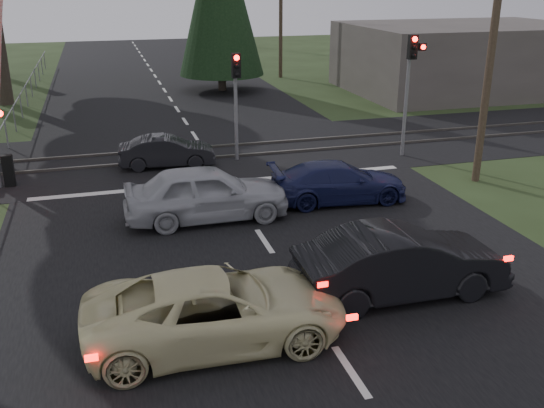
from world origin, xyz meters
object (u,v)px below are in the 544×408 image
object	(u,v)px
traffic_signal_center	(236,88)
cream_coupe	(216,309)
dark_hatchback	(401,263)
silver_car	(207,193)
utility_pole_near	(492,42)
blue_sedan	(338,182)
utility_pole_mid	(281,7)
traffic_signal_right	(411,72)
dark_car_far	(167,152)

from	to	relation	value
traffic_signal_center	cream_coupe	bearing A→B (deg)	-104.63
cream_coupe	dark_hatchback	bearing A→B (deg)	-79.28
silver_car	dark_hatchback	bearing A→B (deg)	-148.90
cream_coupe	silver_car	bearing A→B (deg)	-7.14
silver_car	traffic_signal_center	bearing A→B (deg)	-20.84
utility_pole_near	cream_coupe	bearing A→B (deg)	-145.39
traffic_signal_center	utility_pole_near	size ratio (longest dim) A/B	0.46
blue_sedan	cream_coupe	bearing A→B (deg)	146.14
dark_hatchback	silver_car	size ratio (longest dim) A/B	1.00
traffic_signal_center	utility_pole_mid	distance (m)	20.82
traffic_signal_right	silver_car	distance (m)	10.13
traffic_signal_right	utility_pole_near	distance (m)	3.87
utility_pole_near	dark_car_far	world-z (taller)	utility_pole_near
traffic_signal_right	blue_sedan	size ratio (longest dim) A/B	1.07
cream_coupe	traffic_signal_center	bearing A→B (deg)	-13.35
cream_coupe	silver_car	xyz separation A→B (m)	(0.94, 6.36, 0.10)
dark_car_far	cream_coupe	bearing A→B (deg)	-176.65
dark_car_far	utility_pole_mid	bearing A→B (deg)	-22.39
dark_hatchback	dark_car_far	bearing A→B (deg)	19.13
traffic_signal_right	dark_car_far	size ratio (longest dim) A/B	1.33
blue_sedan	traffic_signal_center	bearing A→B (deg)	25.31
cream_coupe	blue_sedan	world-z (taller)	cream_coupe
utility_pole_mid	dark_hatchback	distance (m)	31.52
blue_sedan	utility_pole_near	bearing A→B (deg)	-79.73
traffic_signal_right	utility_pole_mid	bearing A→B (deg)	87.34
utility_pole_near	silver_car	xyz separation A→B (m)	(-9.70, -0.98, -3.91)
traffic_signal_right	dark_car_far	bearing A→B (deg)	172.90
utility_pole_mid	dark_hatchback	size ratio (longest dim) A/B	1.90
cream_coupe	silver_car	distance (m)	6.43
cream_coupe	dark_car_far	distance (m)	11.98
utility_pole_mid	dark_hatchback	world-z (taller)	utility_pole_mid
traffic_signal_center	utility_pole_near	world-z (taller)	utility_pole_near
traffic_signal_right	traffic_signal_center	world-z (taller)	traffic_signal_right
cream_coupe	dark_hatchback	size ratio (longest dim) A/B	1.07
silver_car	dark_car_far	size ratio (longest dim) A/B	1.35
traffic_signal_right	dark_hatchback	xyz separation A→B (m)	(-5.39, -10.10, -2.53)
traffic_signal_right	silver_car	bearing A→B (deg)	-153.01
cream_coupe	silver_car	world-z (taller)	silver_car
dark_hatchback	blue_sedan	world-z (taller)	dark_hatchback
utility_pole_mid	cream_coupe	distance (m)	33.34
traffic_signal_center	dark_car_far	bearing A→B (deg)	-178.95
cream_coupe	utility_pole_near	bearing A→B (deg)	-54.11
cream_coupe	traffic_signal_right	bearing A→B (deg)	-40.56
cream_coupe	blue_sedan	size ratio (longest dim) A/B	1.16
utility_pole_near	blue_sedan	xyz separation A→B (m)	(-5.43, -0.61, -4.09)
cream_coupe	blue_sedan	xyz separation A→B (m)	(5.21, 6.73, -0.07)
traffic_signal_center	dark_hatchback	size ratio (longest dim) A/B	0.86
traffic_signal_right	silver_car	xyz separation A→B (m)	(-8.74, -4.45, -2.50)
utility_pole_near	traffic_signal_right	bearing A→B (deg)	105.34
traffic_signal_center	dark_car_far	world-z (taller)	traffic_signal_center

